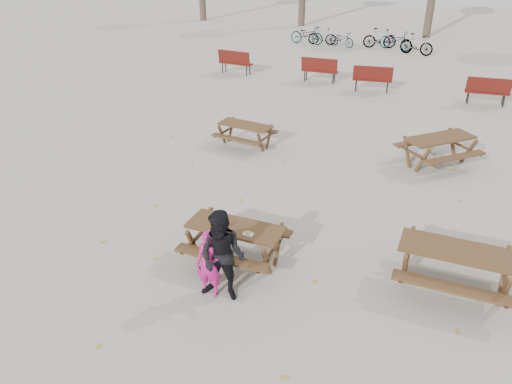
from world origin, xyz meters
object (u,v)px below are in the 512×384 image
at_px(picnic_table_east, 454,269).
at_px(picnic_table_north, 245,135).
at_px(soda_bottle, 225,226).
at_px(child, 209,264).
at_px(food_tray, 248,234).
at_px(main_picnic_table, 235,235).
at_px(adult, 222,257).
at_px(picnic_table_far, 438,151).

bearing_deg(picnic_table_east, picnic_table_north, 142.75).
bearing_deg(picnic_table_east, soda_bottle, -167.32).
bearing_deg(picnic_table_north, child, -65.02).
xyz_separation_m(soda_bottle, child, (0.12, -0.89, -0.22)).
bearing_deg(child, food_tray, 63.44).
height_order(food_tray, soda_bottle, soda_bottle).
bearing_deg(food_tray, main_picnic_table, 150.67).
distance_m(child, picnic_table_east, 4.25).
relative_size(food_tray, adult, 0.11).
bearing_deg(child, picnic_table_north, 103.28).
bearing_deg(picnic_table_north, picnic_table_east, -31.13).
bearing_deg(picnic_table_east, child, -155.10).
xyz_separation_m(adult, picnic_table_east, (3.61, 1.74, -0.42)).
bearing_deg(picnic_table_north, picnic_table_far, 14.85).
relative_size(main_picnic_table, child, 1.44).
xyz_separation_m(child, adult, (0.25, 0.03, 0.21)).
relative_size(adult, picnic_table_east, 0.87).
height_order(main_picnic_table, child, child).
xyz_separation_m(adult, picnic_table_far, (2.90, 7.14, -0.44)).
xyz_separation_m(main_picnic_table, picnic_table_far, (3.15, 6.09, -0.19)).
bearing_deg(child, main_picnic_table, 84.77).
distance_m(main_picnic_table, picnic_table_east, 3.93).
bearing_deg(picnic_table_north, main_picnic_table, -61.62).
xyz_separation_m(food_tray, adult, (-0.10, -0.85, 0.04)).
relative_size(adult, picnic_table_north, 1.08).
bearing_deg(picnic_table_far, main_picnic_table, -163.04).
distance_m(food_tray, adult, 0.86).
distance_m(food_tray, picnic_table_east, 3.65).
relative_size(soda_bottle, adult, 0.10).
height_order(food_tray, adult, adult).
xyz_separation_m(food_tray, picnic_table_east, (3.52, 0.88, -0.38)).
height_order(soda_bottle, picnic_table_far, soda_bottle).
bearing_deg(picnic_table_east, food_tray, -165.54).
distance_m(main_picnic_table, soda_bottle, 0.34).
xyz_separation_m(food_tray, picnic_table_far, (2.81, 6.28, -0.39)).
relative_size(main_picnic_table, soda_bottle, 10.59).
distance_m(soda_bottle, picnic_table_far, 7.08).
xyz_separation_m(soda_bottle, picnic_table_east, (3.98, 0.87, -0.43)).
bearing_deg(food_tray, picnic_table_far, 65.93).
height_order(picnic_table_north, picnic_table_far, picnic_table_far).
xyz_separation_m(child, picnic_table_east, (3.86, 1.76, -0.21)).
bearing_deg(picnic_table_far, soda_bottle, -163.24).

